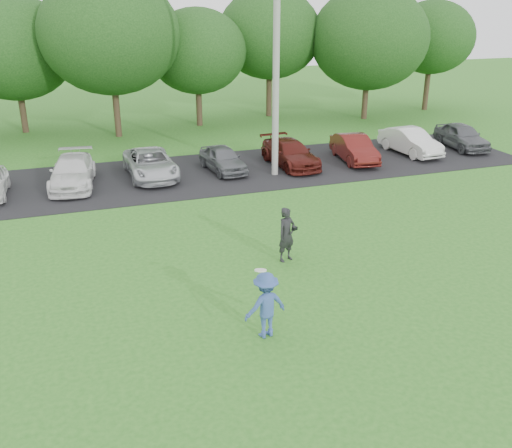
{
  "coord_description": "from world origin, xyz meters",
  "views": [
    {
      "loc": [
        -4.87,
        -10.83,
        7.39
      ],
      "look_at": [
        0.0,
        3.5,
        1.3
      ],
      "focal_mm": 40.0,
      "sensor_mm": 36.0,
      "label": 1
    }
  ],
  "objects": [
    {
      "name": "ground",
      "position": [
        0.0,
        0.0,
        0.0
      ],
      "size": [
        100.0,
        100.0,
        0.0
      ],
      "primitive_type": "plane",
      "color": "#28671D",
      "rests_on": "ground"
    },
    {
      "name": "camera_bystander",
      "position": [
        0.96,
        3.53,
        0.83
      ],
      "size": [
        0.71,
        0.6,
        1.66
      ],
      "color": "black",
      "rests_on": "ground"
    },
    {
      "name": "utility_pole",
      "position": [
        3.71,
        11.82,
        5.44
      ],
      "size": [
        0.28,
        0.28,
        10.88
      ],
      "primitive_type": "cylinder",
      "color": "gray",
      "rests_on": "ground"
    },
    {
      "name": "tree_row",
      "position": [
        1.51,
        22.76,
        4.91
      ],
      "size": [
        42.39,
        9.85,
        8.64
      ],
      "color": "#38281C",
      "rests_on": "ground"
    },
    {
      "name": "parking_lot",
      "position": [
        0.0,
        13.0,
        0.01
      ],
      "size": [
        32.0,
        6.5,
        0.03
      ],
      "primitive_type": "cube",
      "color": "black",
      "rests_on": "ground"
    },
    {
      "name": "parked_cars",
      "position": [
        0.26,
        12.95,
        0.63
      ],
      "size": [
        30.56,
        4.6,
        1.26
      ],
      "color": "black",
      "rests_on": "parking_lot"
    },
    {
      "name": "frisbee_player",
      "position": [
        -0.99,
        -0.11,
        0.81
      ],
      "size": [
        1.13,
        0.77,
        1.84
      ],
      "color": "#345094",
      "rests_on": "ground"
    }
  ]
}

